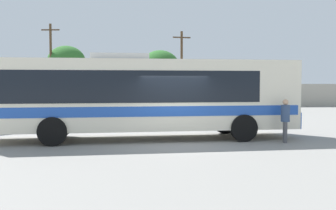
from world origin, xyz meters
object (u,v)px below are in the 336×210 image
Objects in this scene: attendant_by_bus_door at (285,118)px; utility_pole_near at (51,63)px; parked_car_leftmost_grey at (47,100)px; parked_car_second_silver at (126,100)px; coach_bus_cream_blue at (139,94)px; parked_car_third_red at (192,100)px; utility_pole_far at (182,67)px; roadside_tree_midleft at (66,62)px; roadside_tree_midright at (160,67)px.

attendant_by_bus_door is 29.68m from utility_pole_near.
parked_car_leftmost_grey reaches higher than parked_car_second_silver.
coach_bus_cream_blue is 2.74× the size of parked_car_second_silver.
utility_pole_near is (-9.20, 24.40, 2.41)m from coach_bus_cream_blue.
utility_pole_near reaches higher than parked_car_third_red.
utility_pole_far reaches higher than parked_car_second_silver.
utility_pole_far is 11.81m from roadside_tree_midleft.
utility_pole_far is at bearing 81.09° from coach_bus_cream_blue.
parked_car_leftmost_grey is 13.55m from roadside_tree_midright.
coach_bus_cream_blue is at bearing -72.83° from roadside_tree_midleft.
utility_pole_near reaches higher than roadside_tree_midleft.
attendant_by_bus_door is at bearing -12.29° from coach_bus_cream_blue.
roadside_tree_midright is at bearing 104.39° from parked_car_third_red.
utility_pole_far reaches higher than parked_car_third_red.
coach_bus_cream_blue is 17.87m from parked_car_second_silver.
utility_pole_near is 1.78m from roadside_tree_midleft.
parked_car_leftmost_grey is (-13.64, 19.50, -0.14)m from attendant_by_bus_door.
roadside_tree_midleft reaches higher than attendant_by_bus_door.
parked_car_leftmost_grey is 0.97× the size of parked_car_third_red.
roadside_tree_midleft is (-12.00, 7.89, 3.57)m from parked_car_third_red.
utility_pole_far is at bearing 94.06° from attendant_by_bus_door.
roadside_tree_midleft is (-11.63, 2.00, 0.53)m from utility_pole_far.
attendant_by_bus_door is 0.39× the size of parked_car_third_red.
utility_pole_far is (3.71, 23.64, 2.03)m from coach_bus_cream_blue.
parked_car_leftmost_grey is 0.51× the size of utility_pole_near.
coach_bus_cream_blue is at bearing -65.96° from parked_car_leftmost_grey.
roadside_tree_midleft is (1.28, 1.24, 0.15)m from utility_pole_near.
parked_car_second_silver is 10.29m from roadside_tree_midright.
parked_car_leftmost_grey is at bearing 114.04° from coach_bus_cream_blue.
parked_car_second_silver is 1.07× the size of parked_car_third_red.
utility_pole_far is at bearing 93.54° from parked_car_third_red.
roadside_tree_midright is (-2.02, 3.41, 0.12)m from utility_pole_far.
attendant_by_bus_door is 0.36× the size of parked_car_second_silver.
parked_car_second_silver is 10.74m from utility_pole_near.
parked_car_leftmost_grey is 0.91× the size of parked_car_second_silver.
attendant_by_bus_door is 0.20× the size of utility_pole_near.
utility_pole_near is at bearing 99.64° from parked_car_leftmost_grey.
parked_car_third_red is 14.80m from roadside_tree_midleft.
roadside_tree_midleft is at bearing -171.66° from roadside_tree_midright.
parked_car_third_red is (12.24, -0.56, 0.01)m from parked_car_leftmost_grey.
parked_car_third_red is at bearing 77.08° from coach_bus_cream_blue.
attendant_by_bus_door is 28.65m from roadside_tree_midright.
parked_car_third_red is 10.11m from roadside_tree_midright.
utility_pole_far is (12.91, -0.76, -0.38)m from utility_pole_near.
attendant_by_bus_door reaches higher than parked_car_leftmost_grey.
roadside_tree_midright reaches higher than parked_car_second_silver.
parked_car_leftmost_grey is (-8.16, 18.30, -1.02)m from coach_bus_cream_blue.
attendant_by_bus_door is 20.20m from parked_car_second_silver.
utility_pole_near reaches higher than parked_car_second_silver.
utility_pole_near reaches higher than parked_car_leftmost_grey.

